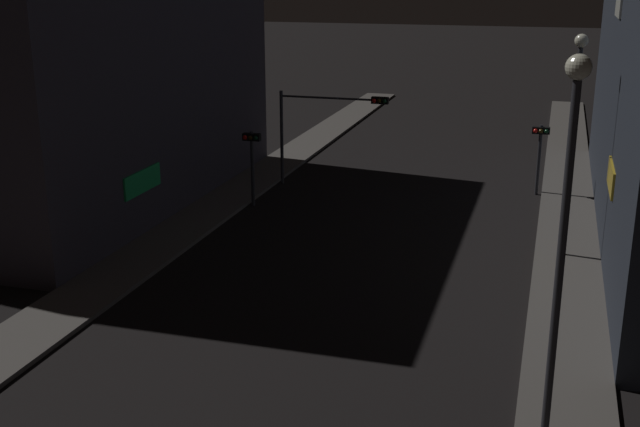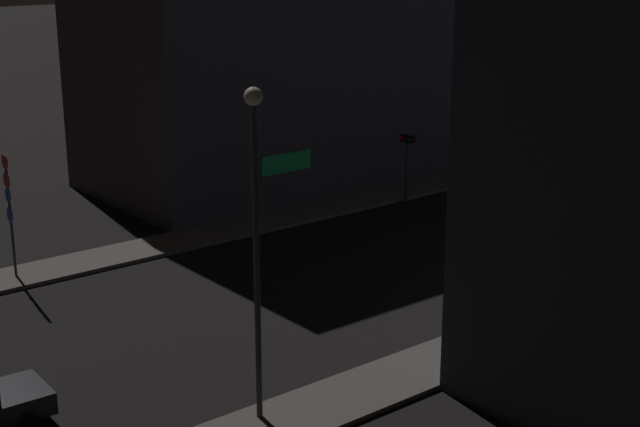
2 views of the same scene
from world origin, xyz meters
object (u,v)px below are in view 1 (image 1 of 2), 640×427
Objects in this scene: street_lamp_far_block at (574,116)px; traffic_light_right_kerb at (540,145)px; traffic_light_overhead at (325,117)px; street_lamp_near_block at (563,231)px; traffic_light_left_kerb at (252,152)px.

traffic_light_right_kerb is at bearing 98.00° from street_lamp_far_block.
traffic_light_right_kerb is at bearing 8.36° from traffic_light_overhead.
street_lamp_near_block is 14.75m from street_lamp_far_block.
traffic_light_right_kerb is (9.99, 1.47, -1.03)m from traffic_light_overhead.
street_lamp_far_block is at bearing -13.20° from traffic_light_left_kerb.
traffic_light_right_kerb is 0.42× the size of street_lamp_far_block.
traffic_light_overhead is 10.14m from traffic_light_right_kerb.
traffic_light_right_kerb is at bearing 24.25° from traffic_light_left_kerb.
traffic_light_right_kerb is 23.63m from street_lamp_near_block.
street_lamp_near_block is (13.09, -17.89, 3.23)m from traffic_light_left_kerb.
street_lamp_far_block is at bearing -32.67° from traffic_light_overhead.
street_lamp_far_block is (1.22, -8.65, 2.89)m from traffic_light_right_kerb.
street_lamp_far_block reaches higher than traffic_light_right_kerb.
traffic_light_overhead reaches higher than traffic_light_left_kerb.
traffic_light_overhead is 0.61× the size of street_lamp_near_block.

